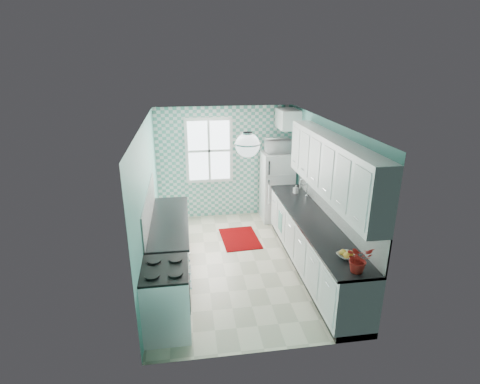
{
  "coord_description": "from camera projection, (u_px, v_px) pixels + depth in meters",
  "views": [
    {
      "loc": [
        -0.86,
        -5.83,
        3.47
      ],
      "look_at": [
        0.05,
        0.25,
        1.25
      ],
      "focal_mm": 28.0,
      "sensor_mm": 36.0,
      "label": 1
    }
  ],
  "objects": [
    {
      "name": "base_cabinets_left",
      "position": [
        170.0,
        246.0,
        6.33
      ],
      "size": [
        0.6,
        2.15,
        0.9
      ],
      "primitive_type": "cube",
      "color": "white",
      "rests_on": "floor"
    },
    {
      "name": "wall_left",
      "position": [
        148.0,
        202.0,
        6.09
      ],
      "size": [
        0.02,
        4.4,
        2.5
      ],
      "primitive_type": "cube",
      "color": "#61B2A6",
      "rests_on": "floor"
    },
    {
      "name": "fruit_bowl",
      "position": [
        346.0,
        256.0,
        5.0
      ],
      "size": [
        0.3,
        0.3,
        0.06
      ],
      "primitive_type": "imported",
      "rotation": [
        0.0,
        0.0,
        0.35
      ],
      "color": "white",
      "rests_on": "countertop_right"
    },
    {
      "name": "backsplash_right",
      "position": [
        332.0,
        204.0,
        6.15
      ],
      "size": [
        0.02,
        3.6,
        0.51
      ],
      "primitive_type": "cube",
      "color": "white",
      "rests_on": "wall_right"
    },
    {
      "name": "floor",
      "position": [
        239.0,
        263.0,
        6.73
      ],
      "size": [
        3.0,
        4.4,
        0.02
      ],
      "primitive_type": "cube",
      "color": "beige",
      "rests_on": "ground"
    },
    {
      "name": "rug",
      "position": [
        240.0,
        238.0,
        7.59
      ],
      "size": [
        0.78,
        1.06,
        0.02
      ],
      "primitive_type": "cube",
      "rotation": [
        0.0,
        0.0,
        0.06
      ],
      "color": "#710C04",
      "rests_on": "floor"
    },
    {
      "name": "window",
      "position": [
        209.0,
        151.0,
        8.16
      ],
      "size": [
        1.04,
        0.05,
        1.44
      ],
      "color": "white",
      "rests_on": "wall_back"
    },
    {
      "name": "upper_cabinets_right",
      "position": [
        331.0,
        166.0,
        5.7
      ],
      "size": [
        0.33,
        3.2,
        0.9
      ],
      "primitive_type": "cube",
      "color": "white",
      "rests_on": "wall_right"
    },
    {
      "name": "countertop_right",
      "position": [
        313.0,
        220.0,
        6.2
      ],
      "size": [
        0.63,
        3.6,
        0.04
      ],
      "primitive_type": "cube",
      "color": "black",
      "rests_on": "base_cabinets_right"
    },
    {
      "name": "dish_towel",
      "position": [
        280.0,
        221.0,
        7.22
      ],
      "size": [
        0.08,
        0.25,
        0.38
      ],
      "primitive_type": "cube",
      "rotation": [
        0.0,
        0.0,
        -0.24
      ],
      "color": "#6CBCB4",
      "rests_on": "base_cabinets_right"
    },
    {
      "name": "wall_back",
      "position": [
        225.0,
        163.0,
        8.35
      ],
      "size": [
        3.0,
        0.02,
        2.5
      ],
      "primitive_type": "cube",
      "color": "#61B2A6",
      "rests_on": "floor"
    },
    {
      "name": "backsplash_left",
      "position": [
        149.0,
        207.0,
        6.04
      ],
      "size": [
        0.02,
        2.15,
        0.51
      ],
      "primitive_type": "cube",
      "color": "white",
      "rests_on": "wall_left"
    },
    {
      "name": "wall_right",
      "position": [
        325.0,
        193.0,
        6.51
      ],
      "size": [
        0.02,
        4.4,
        2.5
      ],
      "primitive_type": "cube",
      "color": "#61B2A6",
      "rests_on": "floor"
    },
    {
      "name": "soap_bottle",
      "position": [
        296.0,
        189.0,
        7.35
      ],
      "size": [
        0.1,
        0.1,
        0.17
      ],
      "primitive_type": "imported",
      "rotation": [
        0.0,
        0.0,
        0.44
      ],
      "color": "#A8C1CF",
      "rests_on": "countertop_right"
    },
    {
      "name": "stove",
      "position": [
        167.0,
        298.0,
        4.93
      ],
      "size": [
        0.61,
        0.76,
        0.92
      ],
      "rotation": [
        0.0,
        0.0,
        0.0
      ],
      "color": "white",
      "rests_on": "floor"
    },
    {
      "name": "microwave",
      "position": [
        278.0,
        146.0,
        7.99
      ],
      "size": [
        0.55,
        0.38,
        0.3
      ],
      "primitive_type": "imported",
      "rotation": [
        0.0,
        0.0,
        3.17
      ],
      "color": "white",
      "rests_on": "fridge"
    },
    {
      "name": "fridge",
      "position": [
        277.0,
        186.0,
        8.31
      ],
      "size": [
        0.67,
        0.67,
        1.53
      ],
      "rotation": [
        0.0,
        0.0,
        -0.03
      ],
      "color": "silver",
      "rests_on": "floor"
    },
    {
      "name": "ceiling",
      "position": [
        239.0,
        122.0,
        5.87
      ],
      "size": [
        3.0,
        4.4,
        0.02
      ],
      "primitive_type": "cube",
      "color": "white",
      "rests_on": "wall_back"
    },
    {
      "name": "base_cabinets_right",
      "position": [
        312.0,
        246.0,
        6.36
      ],
      "size": [
        0.6,
        3.6,
        0.9
      ],
      "primitive_type": "cube",
      "color": "white",
      "rests_on": "floor"
    },
    {
      "name": "potted_plant",
      "position": [
        359.0,
        259.0,
        4.63
      ],
      "size": [
        0.36,
        0.33,
        0.36
      ],
      "primitive_type": "imported",
      "rotation": [
        0.0,
        0.0,
        0.16
      ],
      "color": "#9E060A",
      "rests_on": "countertop_right"
    },
    {
      "name": "ceiling_light",
      "position": [
        248.0,
        145.0,
        5.19
      ],
      "size": [
        0.34,
        0.34,
        0.35
      ],
      "color": "silver",
      "rests_on": "ceiling"
    },
    {
      "name": "wall_front",
      "position": [
        268.0,
        265.0,
        4.24
      ],
      "size": [
        3.0,
        0.02,
        2.5
      ],
      "primitive_type": "cube",
      "color": "#61B2A6",
      "rests_on": "floor"
    },
    {
      "name": "sink",
      "position": [
        297.0,
        198.0,
        7.14
      ],
      "size": [
        0.53,
        0.44,
        0.53
      ],
      "rotation": [
        0.0,
        0.0,
        -0.01
      ],
      "color": "silver",
      "rests_on": "countertop_right"
    },
    {
      "name": "accent_wall",
      "position": [
        225.0,
        163.0,
        8.33
      ],
      "size": [
        3.0,
        0.01,
        2.5
      ],
      "primitive_type": "cube",
      "color": "#56A896",
      "rests_on": "wall_back"
    },
    {
      "name": "upper_cabinet_fridge",
      "position": [
        288.0,
        119.0,
        7.84
      ],
      "size": [
        0.4,
        0.74,
        0.4
      ],
      "primitive_type": "cube",
      "color": "white",
      "rests_on": "wall_right"
    },
    {
      "name": "countertop_left",
      "position": [
        169.0,
        221.0,
        6.18
      ],
      "size": [
        0.63,
        2.15,
        0.04
      ],
      "primitive_type": "cube",
      "color": "black",
      "rests_on": "base_cabinets_left"
    }
  ]
}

